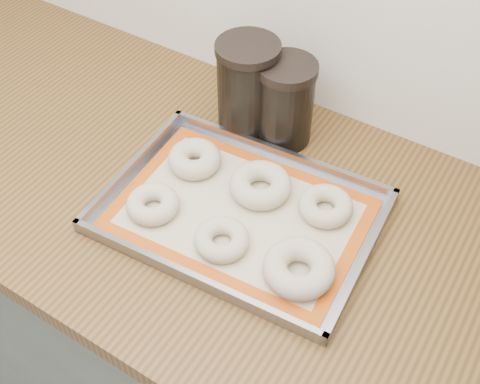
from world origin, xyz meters
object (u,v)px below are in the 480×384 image
Objects in this scene: baking_tray at (240,213)px; bagel_back_right at (326,206)px; bagel_back_left at (195,159)px; canister_left at (248,88)px; bagel_front_right at (299,268)px; bagel_back_mid at (260,185)px; bagel_front_left at (153,204)px; bagel_front_mid at (222,240)px; canister_mid at (285,103)px.

bagel_back_right is (0.12, 0.08, 0.01)m from baking_tray.
bagel_back_left is (-0.13, 0.05, 0.02)m from baking_tray.
baking_tray is 0.25m from canister_left.
bagel_front_right reaches higher than bagel_back_mid.
bagel_back_right is at bearing 31.54° from bagel_front_left.
bagel_front_mid is (0.01, -0.07, 0.01)m from baking_tray.
bagel_front_mid is 0.14m from bagel_back_mid.
bagel_front_right is 0.34m from canister_mid.
bagel_front_left is 0.30m from bagel_back_right.
bagel_front_right is 0.60× the size of canister_left.
bagel_front_mid is at bearing -80.35° from canister_mid.
bagel_front_mid is at bearing -86.32° from bagel_back_mid.
bagel_front_mid is 0.83× the size of bagel_back_mid.
bagel_front_left is 0.94× the size of bagel_back_left.
canister_left reaches higher than bagel_front_mid.
bagel_front_left is at bearing -134.61° from bagel_back_mid.
bagel_back_left reaches higher than bagel_back_right.
bagel_front_left is 0.19m from bagel_back_mid.
canister_left is 1.12× the size of canister_mid.
canister_left is at bearing 134.44° from bagel_front_right.
bagel_back_mid is 0.65× the size of canister_mid.
bagel_back_left is 0.20m from canister_mid.
bagel_front_mid is 0.97× the size of bagel_back_right.
bagel_back_mid reaches higher than baking_tray.
bagel_back_mid is (0.13, 0.14, 0.00)m from bagel_front_left.
bagel_front_left is 0.13m from bagel_back_left.
bagel_back_right reaches higher than baking_tray.
bagel_back_mid is at bearing -75.23° from canister_mid.
canister_left is (-0.13, 0.28, 0.08)m from bagel_front_mid.
bagel_back_mid is 0.12m from bagel_back_right.
baking_tray is 0.15m from bagel_back_right.
baking_tray is 4.37× the size of bagel_back_mid.
baking_tray is at bearing -22.13° from bagel_back_left.
bagel_back_mid is (0.14, 0.01, 0.00)m from bagel_back_left.
bagel_back_mid is (0.00, 0.06, 0.02)m from baking_tray.
bagel_back_mid is 0.58× the size of canister_left.
bagel_back_left is (-0.28, 0.11, -0.00)m from bagel_front_right.
canister_left is (-0.24, 0.12, 0.08)m from bagel_back_right.
bagel_front_right is at bearing 2.81° from bagel_front_left.
bagel_front_right is 1.04× the size of bagel_back_mid.
bagel_back_right is 0.22m from canister_mid.
bagel_back_right is at bearing 99.93° from bagel_front_right.
bagel_front_right is (0.14, 0.01, 0.00)m from bagel_front_mid.
bagel_front_mid is 0.80× the size of bagel_front_right.
bagel_back_mid is at bearing 87.04° from baking_tray.
bagel_back_left is at bearing -97.67° from canister_left.
canister_mid is (-0.18, 0.28, 0.06)m from bagel_front_right.
canister_mid is at bearing 104.77° from bagel_back_mid.
bagel_front_right is at bearing -45.56° from canister_left.
canister_mid reaches higher than bagel_front_left.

